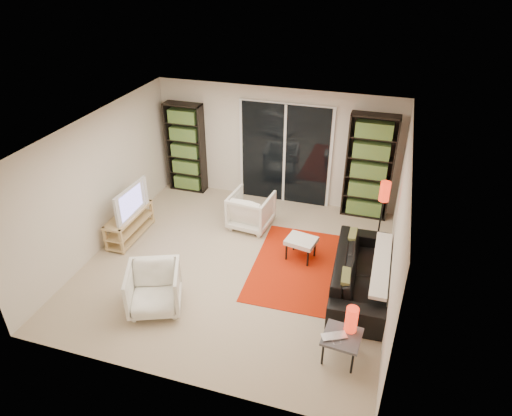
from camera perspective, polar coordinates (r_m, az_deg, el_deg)
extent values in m
plane|color=#C6B397|center=(7.90, -2.39, -7.06)|extent=(5.00, 5.00, 0.00)
cube|color=beige|center=(9.39, 2.51, 7.78)|extent=(5.00, 0.02, 2.40)
cube|color=beige|center=(5.40, -11.62, -12.21)|extent=(5.00, 0.02, 2.40)
cube|color=beige|center=(8.33, -19.06, 3.00)|extent=(0.02, 5.00, 2.40)
cube|color=beige|center=(6.92, 17.37, -2.54)|extent=(0.02, 5.00, 2.40)
cube|color=white|center=(6.72, -2.83, 9.43)|extent=(5.00, 5.00, 0.02)
cube|color=white|center=(9.37, 3.64, 6.72)|extent=(1.92, 0.06, 2.16)
cube|color=black|center=(9.34, 3.58, 6.64)|extent=(1.80, 0.02, 2.10)
cube|color=white|center=(9.33, 3.57, 6.62)|extent=(0.05, 0.02, 2.10)
cube|color=black|center=(9.97, -8.75, 7.43)|extent=(0.80, 0.30, 1.95)
cube|color=#9B9D17|center=(9.95, -8.80, 7.39)|extent=(0.70, 0.22, 1.85)
cube|color=black|center=(9.05, 13.97, 4.96)|extent=(0.90, 0.30, 2.10)
cube|color=#9B9D17|center=(9.03, 13.96, 4.91)|extent=(0.80, 0.22, 2.00)
cube|color=tan|center=(8.67, -15.69, -0.76)|extent=(0.38, 1.18, 0.04)
cube|color=tan|center=(8.79, -15.48, -2.04)|extent=(0.38, 1.18, 0.03)
cube|color=tan|center=(8.89, -15.32, -3.08)|extent=(0.38, 1.18, 0.04)
cube|color=tan|center=(8.50, -18.27, -3.74)|extent=(0.05, 0.05, 0.50)
cube|color=tan|center=(9.26, -14.61, -0.15)|extent=(0.05, 0.05, 0.50)
cube|color=tan|center=(8.33, -16.46, -4.14)|extent=(0.05, 0.05, 0.50)
cube|color=tan|center=(9.11, -12.89, -0.45)|extent=(0.05, 0.05, 0.50)
imported|color=black|center=(8.52, -15.85, 0.96)|extent=(0.17, 0.98, 0.56)
cube|color=red|center=(7.87, 5.91, -7.36)|extent=(1.72, 2.30, 0.01)
imported|color=black|center=(7.39, 13.06, -7.89)|extent=(0.93, 2.20, 0.63)
imported|color=white|center=(8.73, -0.62, -0.26)|extent=(0.83, 0.85, 0.70)
imported|color=white|center=(7.01, -12.62, -9.84)|extent=(0.99, 1.01, 0.71)
cube|color=white|center=(7.87, 5.67, -4.12)|extent=(0.56, 0.49, 0.08)
cylinder|color=black|center=(7.92, 3.81, -5.53)|extent=(0.04, 0.04, 0.32)
cylinder|color=black|center=(8.17, 4.76, -4.34)|extent=(0.04, 0.04, 0.32)
cylinder|color=black|center=(7.81, 6.48, -6.31)|extent=(0.04, 0.04, 0.32)
cylinder|color=black|center=(8.06, 7.36, -5.08)|extent=(0.04, 0.04, 0.32)
cube|color=#4C4B50|center=(6.22, 10.71, -15.54)|extent=(0.52, 0.52, 0.04)
cylinder|color=black|center=(6.25, 8.33, -17.55)|extent=(0.03, 0.03, 0.38)
cylinder|color=black|center=(6.51, 9.24, -15.18)|extent=(0.03, 0.03, 0.38)
cylinder|color=black|center=(6.21, 11.94, -18.36)|extent=(0.03, 0.03, 0.38)
cylinder|color=black|center=(6.48, 12.66, -15.93)|extent=(0.03, 0.03, 0.38)
imported|color=silver|center=(6.13, 9.87, -15.83)|extent=(0.39, 0.34, 0.03)
cylinder|color=red|center=(6.18, 11.85, -13.46)|extent=(0.16, 0.16, 0.37)
cylinder|color=black|center=(8.62, 14.79, -4.51)|extent=(0.20, 0.20, 0.03)
cylinder|color=black|center=(8.36, 15.20, -1.83)|extent=(0.03, 0.03, 0.98)
cylinder|color=red|center=(8.05, 15.80, 2.01)|extent=(0.18, 0.18, 0.35)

